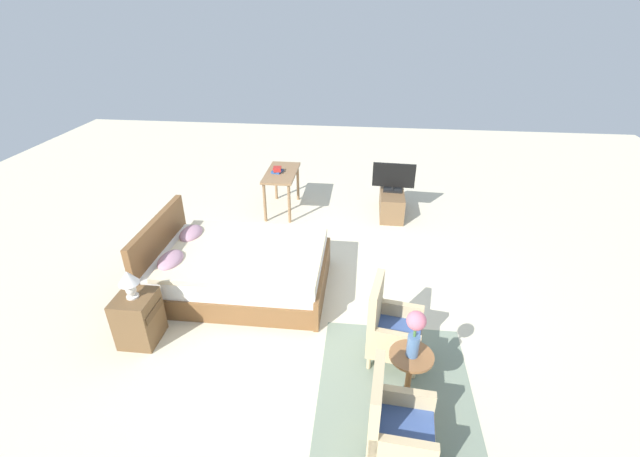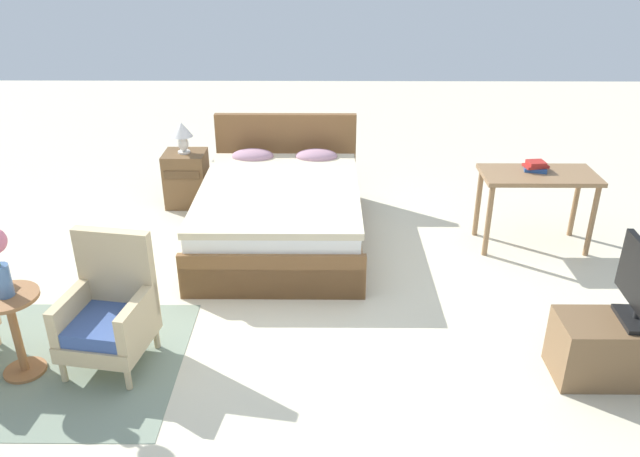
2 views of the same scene
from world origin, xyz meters
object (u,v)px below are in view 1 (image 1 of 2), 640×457
(armchair_by_window_left, at_px, (395,427))
(side_table, at_px, (409,373))
(armchair_by_window_right, at_px, (390,329))
(book_stack, at_px, (277,170))
(bed, at_px, (238,268))
(table_lamp, at_px, (129,281))
(vanity_desk, at_px, (282,178))
(flower_vase, at_px, (415,330))
(tv_flatscreen, at_px, (394,177))
(tv_stand, at_px, (391,202))
(nightstand, at_px, (139,318))

(armchair_by_window_left, distance_m, side_table, 0.59)
(armchair_by_window_right, bearing_deg, armchair_by_window_left, 179.97)
(armchair_by_window_right, distance_m, side_table, 0.61)
(armchair_by_window_left, distance_m, book_stack, 4.94)
(bed, distance_m, table_lamp, 1.44)
(vanity_desk, bearing_deg, armchair_by_window_left, -158.67)
(flower_vase, distance_m, tv_flatscreen, 4.08)
(flower_vase, distance_m, vanity_desk, 4.46)
(table_lamp, relative_size, tv_flatscreen, 0.46)
(tv_stand, bearing_deg, armchair_by_window_right, 177.49)
(side_table, relative_size, nightstand, 1.04)
(armchair_by_window_right, bearing_deg, tv_stand, -2.51)
(flower_vase, bearing_deg, armchair_by_window_left, 165.31)
(vanity_desk, relative_size, book_stack, 4.46)
(armchair_by_window_left, relative_size, side_table, 1.50)
(armchair_by_window_left, xyz_separation_m, armchair_by_window_right, (1.16, -0.00, 0.00))
(bed, distance_m, vanity_desk, 2.41)
(nightstand, bearing_deg, book_stack, -14.59)
(armchair_by_window_right, xyz_separation_m, table_lamp, (-0.03, 2.75, 0.42))
(side_table, bearing_deg, vanity_desk, 25.81)
(bed, distance_m, armchair_by_window_right, 2.20)
(tv_flatscreen, bearing_deg, armchair_by_window_left, 178.11)
(armchair_by_window_left, height_order, side_table, armchair_by_window_left)
(bed, height_order, flower_vase, flower_vase)
(tv_stand, xyz_separation_m, vanity_desk, (-0.06, 1.94, 0.40))
(side_table, xyz_separation_m, book_stack, (3.99, 2.00, 0.39))
(book_stack, bearing_deg, tv_stand, -87.57)
(armchair_by_window_left, distance_m, tv_stand, 4.65)
(armchair_by_window_left, xyz_separation_m, table_lamp, (1.12, 2.75, 0.42))
(armchair_by_window_right, distance_m, table_lamp, 2.78)
(vanity_desk, bearing_deg, tv_flatscreen, -88.05)
(armchair_by_window_left, xyz_separation_m, side_table, (0.57, -0.15, 0.00))
(armchair_by_window_right, height_order, tv_stand, armchair_by_window_right)
(nightstand, bearing_deg, flower_vase, -100.80)
(bed, height_order, tv_flatscreen, bed)
(vanity_desk, distance_m, book_stack, 0.17)
(tv_stand, distance_m, book_stack, 2.09)
(tv_stand, height_order, book_stack, book_stack)
(side_table, bearing_deg, table_lamp, 79.21)
(flower_vase, relative_size, tv_stand, 0.50)
(side_table, height_order, vanity_desk, vanity_desk)
(side_table, bearing_deg, tv_stand, -0.05)
(book_stack, bearing_deg, tv_flatscreen, -87.51)
(armchair_by_window_right, xyz_separation_m, flower_vase, (-0.59, -0.15, 0.52))
(flower_vase, bearing_deg, tv_flatscreen, -0.05)
(bed, bearing_deg, tv_flatscreen, -40.41)
(bed, bearing_deg, table_lamp, 142.67)
(nightstand, bearing_deg, side_table, -100.80)
(armchair_by_window_right, distance_m, tv_flatscreen, 3.51)
(armchair_by_window_right, height_order, side_table, armchair_by_window_right)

